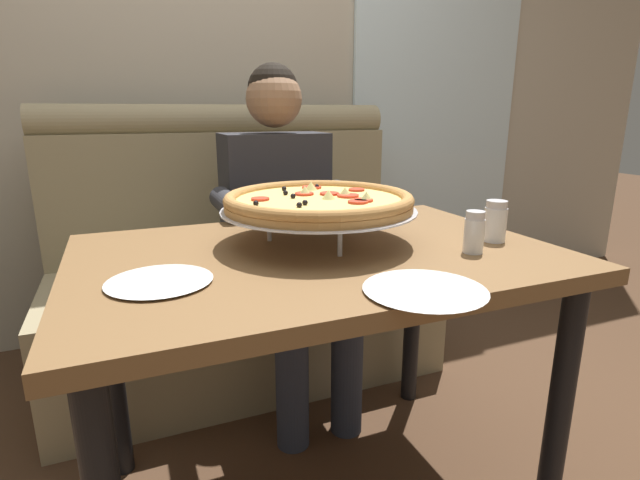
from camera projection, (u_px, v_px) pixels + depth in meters
name	position (u px, v px, depth m)	size (l,w,h in m)	color
back_wall_with_window	(206.00, 48.00, 2.36)	(6.00, 0.12, 2.80)	#BCB29E
window_panel	(440.00, 57.00, 2.78)	(1.10, 0.02, 2.80)	white
booth_bench	(242.00, 277.00, 2.11)	(1.55, 0.78, 1.13)	#998966
dining_table	(318.00, 286.00, 1.26)	(1.19, 0.82, 0.76)	brown
diner_main	(284.00, 217.00, 1.83)	(0.54, 0.64, 1.27)	#2D3342
pizza	(319.00, 202.00, 1.27)	(0.52, 0.52, 0.14)	silver
shaker_pepper_flakes	(474.00, 235.00, 1.19)	(0.05, 0.05, 0.11)	white
shaker_oregano	(495.00, 224.00, 1.30)	(0.06, 0.06, 0.11)	white
plate_near_left	(425.00, 287.00, 0.94)	(0.24, 0.24, 0.02)	white
plate_near_right	(159.00, 278.00, 0.99)	(0.22, 0.22, 0.02)	white
patio_chair	(359.00, 190.00, 3.65)	(0.41, 0.40, 0.86)	black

